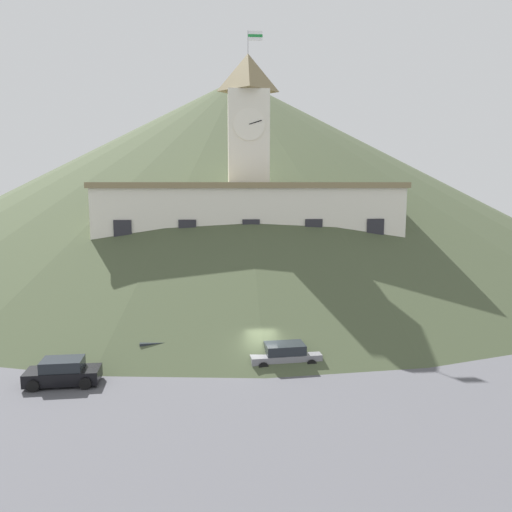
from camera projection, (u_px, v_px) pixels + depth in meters
ground_plane at (262, 363)px, 38.18m from camera, size 160.00×160.00×0.00m
civic_building at (248, 235)px, 57.56m from camera, size 33.50×11.81×30.10m
banner_fence at (253, 311)px, 49.04m from camera, size 32.77×0.12×2.34m
hillside_backdrop at (238, 168)px, 95.07m from camera, size 126.27×126.27×32.82m
street_lamp_far_right at (145, 287)px, 49.31m from camera, size 1.26×0.36×4.67m
street_lamp_far_left at (262, 283)px, 50.02m from camera, size 1.26×0.36×5.04m
street_lamp_right at (359, 282)px, 50.67m from camera, size 1.26×0.36×4.98m
car_blue_van at (165, 324)px, 45.11m from camera, size 5.23×2.68×2.10m
car_gray_pickup at (285, 356)px, 37.40m from camera, size 5.47×2.79×1.75m
car_green_wagon at (157, 350)px, 38.93m from camera, size 4.76×2.52×1.55m
car_black_suv at (63, 373)px, 34.02m from camera, size 5.01×2.61×1.80m
pedestrian at (236, 325)px, 44.93m from camera, size 0.54×0.54×1.79m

